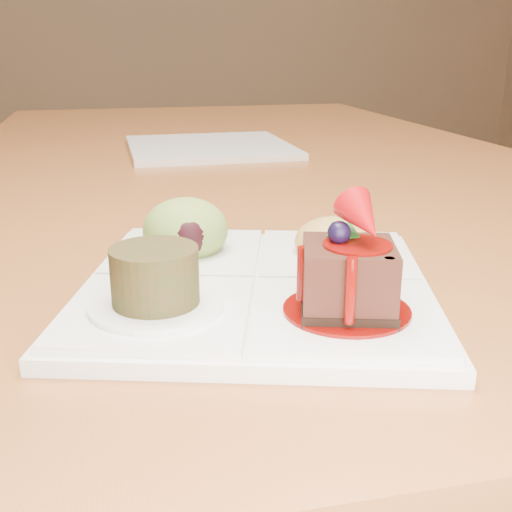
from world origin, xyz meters
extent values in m
plane|color=brown|center=(0.00, 0.00, 0.00)|extent=(6.00, 6.00, 0.00)
cube|color=#9C5928|center=(0.00, 0.00, 0.73)|extent=(1.00, 1.80, 0.04)
cylinder|color=#9C5928|center=(-0.44, 0.84, 0.35)|extent=(0.06, 0.06, 0.71)
cylinder|color=#9C5928|center=(0.44, 0.84, 0.35)|extent=(0.06, 0.06, 0.71)
cylinder|color=black|center=(-0.54, 0.58, 0.24)|extent=(0.04, 0.04, 0.48)
cylinder|color=black|center=(-0.38, 0.22, 0.24)|extent=(0.04, 0.04, 0.48)
cylinder|color=black|center=(0.69, 0.25, 0.22)|extent=(0.04, 0.04, 0.44)
cylinder|color=black|center=(0.81, 0.59, 0.22)|extent=(0.04, 0.04, 0.44)
cube|color=white|center=(-0.14, -0.66, 0.76)|extent=(0.34, 0.34, 0.01)
cube|color=white|center=(-0.10, -0.74, 0.77)|extent=(0.16, 0.16, 0.01)
cube|color=white|center=(-0.22, -0.70, 0.77)|extent=(0.16, 0.16, 0.01)
cube|color=white|center=(-0.19, -0.58, 0.77)|extent=(0.16, 0.16, 0.01)
cube|color=white|center=(-0.06, -0.61, 0.77)|extent=(0.16, 0.16, 0.01)
cylinder|color=#5D0603|center=(-0.10, -0.74, 0.77)|extent=(0.09, 0.09, 0.00)
cube|color=black|center=(-0.10, -0.74, 0.77)|extent=(0.08, 0.08, 0.01)
cube|color=#33130E|center=(-0.10, -0.74, 0.80)|extent=(0.08, 0.08, 0.04)
cylinder|color=#5D0603|center=(-0.10, -0.74, 0.82)|extent=(0.05, 0.05, 0.00)
sphere|color=black|center=(-0.10, -0.73, 0.82)|extent=(0.02, 0.02, 0.02)
cone|color=maroon|center=(-0.09, -0.74, 0.83)|extent=(0.03, 0.05, 0.04)
cube|color=#164912|center=(-0.09, -0.73, 0.82)|extent=(0.01, 0.02, 0.01)
cube|color=#164912|center=(-0.10, -0.72, 0.82)|extent=(0.02, 0.02, 0.01)
cylinder|color=#5D0603|center=(-0.11, -0.77, 0.80)|extent=(0.01, 0.01, 0.04)
cylinder|color=#5D0603|center=(-0.08, -0.77, 0.80)|extent=(0.01, 0.01, 0.04)
cylinder|color=#5D0603|center=(-0.13, -0.73, 0.80)|extent=(0.01, 0.01, 0.04)
cylinder|color=white|center=(-0.22, -0.70, 0.77)|extent=(0.09, 0.09, 0.00)
cylinder|color=#3F2512|center=(-0.22, -0.70, 0.79)|extent=(0.06, 0.06, 0.04)
cylinder|color=#4A200F|center=(-0.22, -0.70, 0.81)|extent=(0.05, 0.05, 0.00)
ellipsoid|color=olive|center=(-0.19, -0.58, 0.79)|extent=(0.08, 0.08, 0.06)
ellipsoid|color=black|center=(-0.19, -0.60, 0.79)|extent=(0.04, 0.03, 0.03)
ellipsoid|color=#B79642|center=(-0.06, -0.61, 0.78)|extent=(0.07, 0.07, 0.04)
cube|color=#CD590F|center=(-0.04, -0.61, 0.78)|extent=(0.02, 0.02, 0.02)
cube|color=#3C6B17|center=(-0.05, -0.60, 0.78)|extent=(0.02, 0.02, 0.02)
cube|color=#CD590F|center=(-0.07, -0.59, 0.78)|extent=(0.02, 0.02, 0.02)
cube|color=#3C6B17|center=(-0.07, -0.60, 0.78)|extent=(0.02, 0.02, 0.02)
cube|color=#CD590F|center=(-0.07, -0.62, 0.78)|extent=(0.02, 0.02, 0.02)
cube|color=#3C6B17|center=(-0.07, -0.62, 0.78)|extent=(0.02, 0.02, 0.01)
cube|color=#CD590F|center=(-0.05, -0.63, 0.78)|extent=(0.02, 0.02, 0.01)
cube|color=#3C6B17|center=(-0.05, -0.62, 0.78)|extent=(0.02, 0.02, 0.02)
cube|color=white|center=(-0.06, 0.07, 0.76)|extent=(0.29, 0.29, 0.01)
camera|label=1|loc=(-0.25, -1.12, 0.94)|focal=45.00mm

